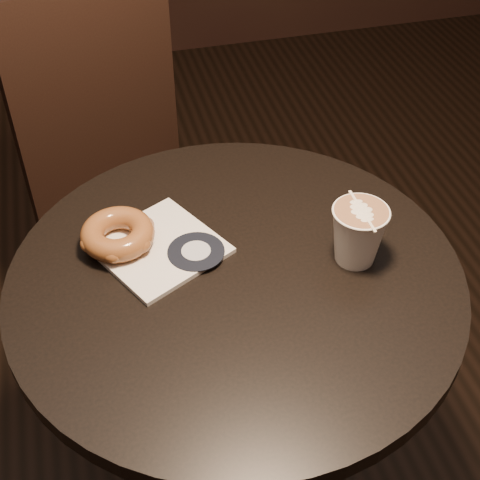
# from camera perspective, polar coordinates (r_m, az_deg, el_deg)

# --- Properties ---
(cafe_table) EXTENTS (0.70, 0.70, 0.75)m
(cafe_table) POSITION_cam_1_polar(r_m,az_deg,el_deg) (1.17, -0.34, -9.62)
(cafe_table) COLOR black
(cafe_table) RESTS_ON ground
(chair) EXTENTS (0.48, 0.48, 0.97)m
(chair) POSITION_cam_1_polar(r_m,az_deg,el_deg) (1.58, -10.17, 5.26)
(chair) COLOR black
(chair) RESTS_ON ground
(pastry_bag) EXTENTS (0.23, 0.23, 0.01)m
(pastry_bag) POSITION_cam_1_polar(r_m,az_deg,el_deg) (1.06, -6.93, -0.66)
(pastry_bag) COLOR white
(pastry_bag) RESTS_ON cafe_table
(doughnut) EXTENTS (0.12, 0.12, 0.04)m
(doughnut) POSITION_cam_1_polar(r_m,az_deg,el_deg) (1.06, -10.40, 0.52)
(doughnut) COLOR brown
(doughnut) RESTS_ON pastry_bag
(latte_cup) EXTENTS (0.09, 0.09, 0.10)m
(latte_cup) POSITION_cam_1_polar(r_m,az_deg,el_deg) (1.03, 10.01, 0.43)
(latte_cup) COLOR white
(latte_cup) RESTS_ON cafe_table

